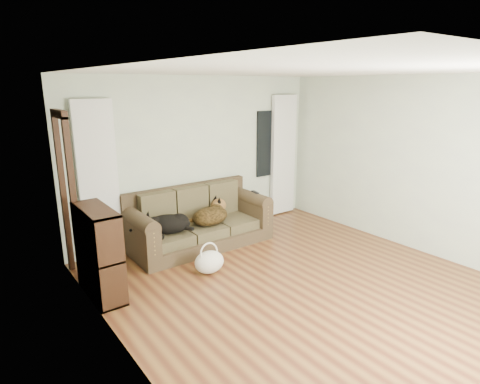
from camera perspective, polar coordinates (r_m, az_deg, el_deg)
floor at (r=5.22m, az=9.26°, el=-13.28°), size 5.00×5.00×0.00m
ceiling at (r=4.60m, az=10.68°, el=16.56°), size 5.00×5.00×0.00m
wall_back at (r=6.67m, az=-5.80°, el=4.98°), size 4.50×0.04×2.60m
wall_left at (r=3.53m, az=-16.33°, el=-4.73°), size 0.04×5.00×2.60m
wall_right at (r=6.53m, az=23.74°, el=3.56°), size 0.04×5.00×2.60m
curtain_left at (r=5.96m, az=-19.52°, el=1.48°), size 0.55×0.08×2.25m
curtain_right at (r=7.70m, az=6.15°, el=5.18°), size 0.55×0.08×2.25m
window_pane at (r=7.47m, az=3.95°, el=6.87°), size 0.50×0.03×1.20m
door_casing at (r=5.51m, az=-23.21°, el=-1.01°), size 0.07×0.60×2.10m
sofa at (r=6.28m, az=-5.70°, el=-3.67°), size 2.20×0.95×0.90m
dog_black_lab at (r=5.98m, az=-10.53°, el=-4.55°), size 0.78×0.70×0.27m
dog_shepherd at (r=6.30m, az=-4.15°, el=-3.21°), size 0.75×0.60×0.29m
tv_remote at (r=6.66m, az=2.17°, el=-0.01°), size 0.08×0.20×0.02m
tote_bag at (r=5.47m, az=-4.40°, el=-9.82°), size 0.49×0.42×0.30m
bookshelf at (r=5.07m, az=-19.40°, el=-8.60°), size 0.36×0.88×1.09m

